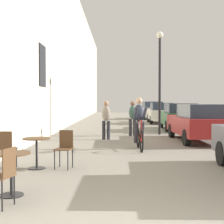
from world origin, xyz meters
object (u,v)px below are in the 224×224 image
at_px(parked_car_third, 179,116).
at_px(parked_car_fifth, 152,110).
at_px(cafe_chair_mid_toward_wall, 65,146).
at_px(pedestrian_near, 106,118).
at_px(cafe_chair_mid_toward_street, 6,147).
at_px(pedestrian_mid, 133,116).
at_px(cafe_table_near, 11,165).
at_px(street_lamp, 160,69).
at_px(parked_car_second, 199,122).
at_px(parked_car_fourth, 161,113).
at_px(cafe_table_mid, 37,146).
at_px(cafe_chair_near_toward_wall, 3,173).
at_px(cyclist_on_bicycle, 139,125).

xyz_separation_m(parked_car_third, parked_car_fifth, (-0.23, 11.61, 0.06)).
xyz_separation_m(cafe_chair_mid_toward_wall, parked_car_third, (4.70, 10.44, 0.25)).
bearing_deg(pedestrian_near, cafe_chair_mid_toward_street, -109.80).
distance_m(cafe_chair_mid_toward_street, pedestrian_near, 6.33).
distance_m(pedestrian_near, pedestrian_mid, 1.87).
bearing_deg(pedestrian_near, cafe_table_near, -99.43).
relative_size(cafe_table_near, pedestrian_near, 0.45).
bearing_deg(street_lamp, pedestrian_mid, -154.73).
bearing_deg(cafe_table_near, street_lamp, 69.30).
distance_m(pedestrian_near, parked_car_second, 3.73).
relative_size(parked_car_second, parked_car_fourth, 0.99).
distance_m(cafe_table_mid, street_lamp, 9.25).
xyz_separation_m(cafe_chair_near_toward_wall, cafe_table_mid, (-0.19, 2.79, 0.00)).
xyz_separation_m(pedestrian_near, parked_car_third, (3.90, 4.65, -0.14)).
relative_size(cyclist_on_bicycle, pedestrian_mid, 1.10).
relative_size(cafe_table_mid, parked_car_fourth, 0.17).
xyz_separation_m(pedestrian_mid, street_lamp, (1.32, 0.62, 2.21)).
xyz_separation_m(cafe_chair_mid_toward_wall, pedestrian_mid, (1.97, 7.26, 0.38)).
bearing_deg(pedestrian_mid, street_lamp, 25.27).
distance_m(cafe_chair_near_toward_wall, street_lamp, 11.67).
xyz_separation_m(cafe_table_near, street_lamp, (3.83, 10.14, 2.59)).
bearing_deg(parked_car_fourth, parked_car_fifth, 90.27).
xyz_separation_m(pedestrian_near, pedestrian_mid, (1.17, 1.46, -0.00)).
bearing_deg(parked_car_third, cafe_table_mid, -116.99).
xyz_separation_m(pedestrian_mid, parked_car_fourth, (2.53, 8.87, -0.13)).
xyz_separation_m(parked_car_third, parked_car_fourth, (-0.20, 5.68, 0.01)).
bearing_deg(parked_car_third, pedestrian_mid, -130.61).
bearing_deg(parked_car_fourth, cafe_table_near, -105.33).
distance_m(cafe_chair_near_toward_wall, parked_car_fifth, 25.40).
height_order(cafe_chair_mid_toward_wall, parked_car_fifth, parked_car_fifth).
distance_m(cafe_chair_near_toward_wall, cyclist_on_bicycle, 6.44).
distance_m(cafe_table_mid, parked_car_third, 11.80).
distance_m(cafe_chair_mid_toward_street, cafe_chair_mid_toward_wall, 1.35).
distance_m(parked_car_second, parked_car_third, 5.29).
bearing_deg(parked_car_fifth, pedestrian_mid, -99.60).
bearing_deg(pedestrian_mid, cafe_chair_near_toward_wall, -103.53).
relative_size(cafe_table_mid, cyclist_on_bicycle, 0.41).
distance_m(cafe_chair_near_toward_wall, parked_car_third, 14.27).
height_order(pedestrian_near, pedestrian_mid, pedestrian_near).
bearing_deg(cafe_chair_mid_toward_street, parked_car_third, 60.30).
height_order(cafe_table_near, cafe_chair_mid_toward_street, cafe_chair_mid_toward_street).
xyz_separation_m(cafe_table_mid, pedestrian_mid, (2.62, 7.33, 0.38)).
distance_m(parked_car_third, parked_car_fifth, 11.62).
bearing_deg(parked_car_fifth, cafe_chair_near_toward_wall, -101.21).
bearing_deg(pedestrian_mid, cafe_chair_mid_toward_street, -114.09).
relative_size(cafe_table_mid, parked_car_second, 0.17).
bearing_deg(cafe_chair_near_toward_wall, parked_car_fourth, 75.34).
distance_m(pedestrian_mid, parked_car_fifth, 15.01).
relative_size(cafe_chair_mid_toward_street, pedestrian_mid, 0.56).
distance_m(cafe_chair_mid_toward_street, cyclist_on_bicycle, 4.64).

